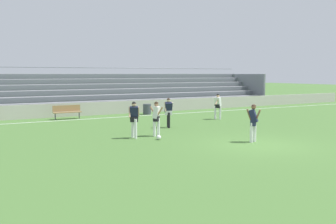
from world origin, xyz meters
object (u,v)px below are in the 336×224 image
object	(u,v)px
bleacher_stand	(129,90)
player_dark_dropping_back	(253,120)
player_dark_wide_left	(134,116)
bench_centre_sideline	(67,111)
soccer_ball	(159,137)
player_white_trailing_run	(218,104)
player_white_pressing_high	(156,116)
player_dark_overlapping	(169,110)
trash_bin	(147,109)

from	to	relation	value
bleacher_stand	player_dark_dropping_back	size ratio (longest dim) A/B	15.92
bleacher_stand	player_dark_wide_left	size ratio (longest dim) A/B	15.55
bench_centre_sideline	player_dark_dropping_back	world-z (taller)	player_dark_dropping_back
player_dark_wide_left	soccer_ball	xyz separation A→B (m)	(0.77, -0.94, -0.89)
bleacher_stand	player_white_trailing_run	distance (m)	9.94
player_dark_wide_left	player_white_trailing_run	world-z (taller)	player_dark_wide_left
player_white_pressing_high	player_dark_overlapping	xyz separation A→B (m)	(1.88, 2.14, -0.01)
bleacher_stand	bench_centre_sideline	bearing A→B (deg)	-143.66
player_dark_dropping_back	soccer_ball	xyz separation A→B (m)	(-3.29, 2.50, -0.86)
bleacher_stand	player_dark_dropping_back	distance (m)	17.18
bleacher_stand	player_white_pressing_high	size ratio (longest dim) A/B	15.96
player_white_trailing_run	soccer_ball	world-z (taller)	player_white_trailing_run
player_dark_wide_left	player_dark_dropping_back	xyz separation A→B (m)	(4.06, -3.44, -0.03)
player_dark_wide_left	player_white_trailing_run	size ratio (longest dim) A/B	1.01
bleacher_stand	player_dark_wide_left	bearing A→B (deg)	-112.83
player_white_pressing_high	soccer_ball	world-z (taller)	player_white_pressing_high
player_white_pressing_high	player_dark_wide_left	bearing A→B (deg)	-179.31
bleacher_stand	player_dark_dropping_back	world-z (taller)	bleacher_stand
trash_bin	soccer_ball	size ratio (longest dim) A/B	3.42
player_dark_overlapping	trash_bin	bearing A→B (deg)	73.27
bleacher_stand	soccer_ball	bearing A→B (deg)	-108.83
trash_bin	player_dark_wide_left	bearing A→B (deg)	-119.68
player_white_pressing_high	player_white_trailing_run	distance (m)	7.64
player_dark_wide_left	player_white_trailing_run	distance (m)	8.67
trash_bin	player_dark_wide_left	distance (m)	10.23
trash_bin	bench_centre_sideline	bearing A→B (deg)	-179.88
player_white_pressing_high	player_dark_dropping_back	world-z (taller)	player_dark_dropping_back
player_white_pressing_high	player_dark_wide_left	world-z (taller)	player_dark_wide_left
player_dark_overlapping	soccer_ball	distance (m)	3.93
player_dark_dropping_back	player_dark_overlapping	bearing A→B (deg)	100.35
bleacher_stand	player_white_pressing_high	bearing A→B (deg)	-108.58
soccer_ball	player_white_trailing_run	bearing A→B (deg)	35.00
player_white_trailing_run	player_dark_overlapping	bearing A→B (deg)	-159.28
bench_centre_sideline	player_white_pressing_high	xyz separation A→B (m)	(1.93, -8.85, 0.43)
trash_bin	player_white_pressing_high	xyz separation A→B (m)	(-3.90, -8.86, 0.60)
trash_bin	player_dark_dropping_back	xyz separation A→B (m)	(-1.00, -12.31, 0.60)
bench_centre_sideline	player_white_pressing_high	size ratio (longest dim) A/B	1.10
bench_centre_sideline	player_dark_overlapping	size ratio (longest dim) A/B	1.11
player_white_pressing_high	player_white_trailing_run	size ratio (longest dim) A/B	0.99
bench_centre_sideline	player_dark_wide_left	bearing A→B (deg)	-85.04
player_white_pressing_high	soccer_ball	size ratio (longest dim) A/B	7.45
player_dark_wide_left	soccer_ball	size ratio (longest dim) A/B	7.64
soccer_ball	player_dark_dropping_back	bearing A→B (deg)	-37.20
bleacher_stand	bench_centre_sideline	xyz separation A→B (m)	(-6.52, -4.79, -1.01)
soccer_ball	trash_bin	bearing A→B (deg)	66.40
player_dark_wide_left	soccer_ball	distance (m)	1.51
player_dark_overlapping	player_dark_dropping_back	world-z (taller)	player_dark_dropping_back
bench_centre_sideline	soccer_ball	world-z (taller)	bench_centre_sideline
trash_bin	bleacher_stand	bearing A→B (deg)	81.79
trash_bin	player_white_trailing_run	xyz separation A→B (m)	(2.67, -4.94, 0.61)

